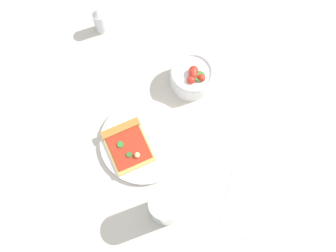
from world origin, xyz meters
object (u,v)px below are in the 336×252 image
soda_glass (165,208)px  paper_napkin (248,206)px  salad_bowl (192,77)px  pepper_shaker (100,21)px  pizza_slice_main (127,143)px  plate (144,141)px

soda_glass → paper_napkin: 0.21m
salad_bowl → paper_napkin: 0.35m
pepper_shaker → soda_glass: bearing=-67.8°
salad_bowl → soda_glass: (-0.05, -0.34, 0.03)m
pizza_slice_main → salad_bowl: 0.24m
plate → soda_glass: soda_glass is taller
salad_bowl → pepper_shaker: bearing=149.1°
plate → salad_bowl: salad_bowl is taller
pizza_slice_main → paper_napkin: size_ratio=0.98×
plate → pepper_shaker: 0.35m
plate → paper_napkin: bearing=-29.7°
plate → pizza_slice_main: pizza_slice_main is taller
pizza_slice_main → paper_napkin: pizza_slice_main is taller
salad_bowl → pepper_shaker: pepper_shaker is taller
soda_glass → salad_bowl: bearing=81.2°
soda_glass → paper_napkin: bearing=6.1°
plate → pepper_shaker: (-0.14, 0.32, 0.03)m
soda_glass → pepper_shaker: 0.53m
pizza_slice_main → paper_napkin: bearing=-24.6°
paper_napkin → soda_glass: bearing=-173.9°
pizza_slice_main → pepper_shaker: size_ratio=1.88×
plate → paper_napkin: plate is taller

